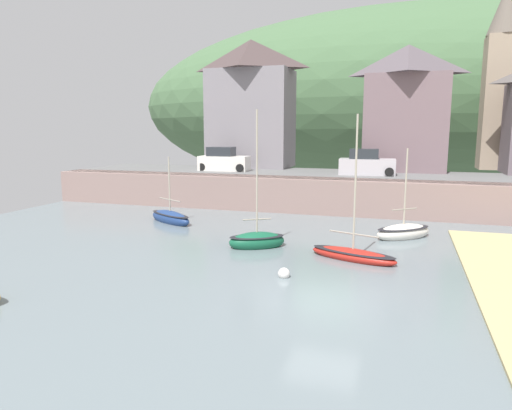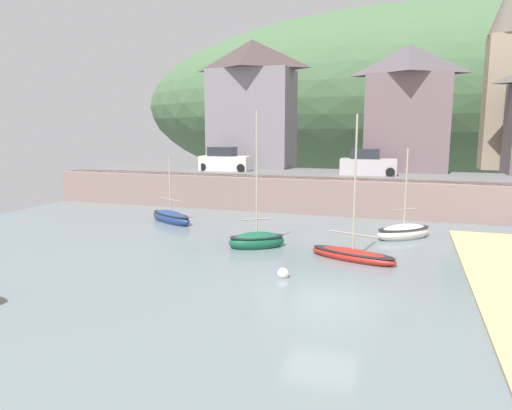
# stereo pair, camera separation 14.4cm
# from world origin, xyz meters

# --- Properties ---
(quay_seawall) EXTENTS (48.00, 9.40, 2.40)m
(quay_seawall) POSITION_xyz_m (0.00, 17.50, 1.36)
(quay_seawall) COLOR gray
(quay_seawall) RESTS_ON ground
(hillside_backdrop) EXTENTS (80.00, 44.00, 25.84)m
(hillside_backdrop) POSITION_xyz_m (3.16, 55.20, 9.04)
(hillside_backdrop) COLOR #456642
(hillside_backdrop) RESTS_ON ground
(waterfront_building_left) EXTENTS (7.52, 4.86, 11.12)m
(waterfront_building_left) POSITION_xyz_m (-10.91, 25.20, 8.07)
(waterfront_building_left) COLOR gray
(waterfront_building_left) RESTS_ON ground
(waterfront_building_centre) EXTENTS (6.70, 4.93, 10.02)m
(waterfront_building_centre) POSITION_xyz_m (2.31, 25.20, 7.51)
(waterfront_building_centre) COLOR slate
(waterfront_building_centre) RESTS_ON ground
(church_with_spire) EXTENTS (3.00, 3.00, 15.37)m
(church_with_spire) POSITION_xyz_m (9.82, 29.20, 10.31)
(church_with_spire) COLOR tan
(church_with_spire) RESTS_ON ground
(sailboat_far_left) EXTENTS (3.41, 3.25, 5.03)m
(sailboat_far_left) POSITION_xyz_m (2.54, 10.69, 0.31)
(sailboat_far_left) COLOR silver
(sailboat_far_left) RESTS_ON ground
(rowboat_small_beached) EXTENTS (3.90, 2.84, 4.34)m
(rowboat_small_beached) POSITION_xyz_m (-11.47, 10.62, 0.31)
(rowboat_small_beached) COLOR navy
(rowboat_small_beached) RESTS_ON ground
(fishing_boat_green) EXTENTS (4.23, 2.40, 6.61)m
(fishing_boat_green) POSITION_xyz_m (0.40, 5.54, 0.25)
(fishing_boat_green) COLOR #AA221A
(fishing_boat_green) RESTS_ON ground
(dinghy_open_wooden) EXTENTS (3.09, 2.59, 6.97)m
(dinghy_open_wooden) POSITION_xyz_m (-4.41, 6.37, 0.34)
(dinghy_open_wooden) COLOR #15573A
(dinghy_open_wooden) RESTS_ON ground
(parked_car_near_slipway) EXTENTS (4.15, 1.84, 1.95)m
(parked_car_near_slipway) POSITION_xyz_m (-11.82, 20.70, 3.20)
(parked_car_near_slipway) COLOR silver
(parked_car_near_slipway) RESTS_ON ground
(parked_car_by_wall) EXTENTS (4.19, 1.94, 1.95)m
(parked_car_by_wall) POSITION_xyz_m (-0.31, 20.70, 3.20)
(parked_car_by_wall) COLOR #BFB9BF
(parked_car_by_wall) RESTS_ON ground
(mooring_buoy) EXTENTS (0.48, 0.48, 0.48)m
(mooring_buoy) POSITION_xyz_m (-1.94, 2.12, 0.14)
(mooring_buoy) COLOR silver
(mooring_buoy) RESTS_ON ground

